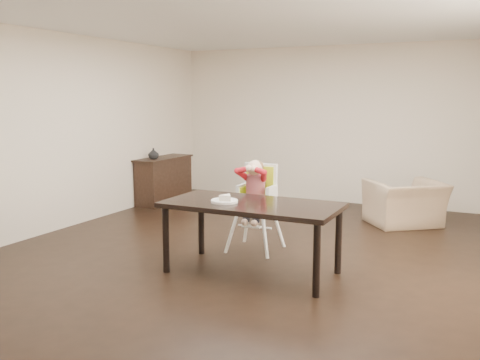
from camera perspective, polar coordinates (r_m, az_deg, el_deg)
The scene contains 8 objects.
ground at distance 6.35m, azimuth 2.18°, elevation -7.89°, with size 7.00×7.00×0.00m, color black.
room_walls at distance 6.08m, azimuth 2.29°, elevation 9.11°, with size 6.02×7.02×2.71m.
dining_table at distance 5.52m, azimuth 1.28°, elevation -3.24°, with size 1.80×0.90×0.75m.
high_chair at distance 6.36m, azimuth 1.75°, elevation -0.71°, with size 0.46×0.46×1.09m.
plate at distance 5.51m, azimuth -1.60°, elevation -2.12°, with size 0.36×0.36×0.08m.
armchair at distance 8.00m, azimuth 17.22°, elevation -1.62°, with size 0.98×0.64×0.86m, color tan.
sideboard at distance 9.42m, azimuth -8.11°, elevation 0.04°, with size 0.44×1.26×0.79m.
vase at distance 9.12m, azimuth -9.22°, elevation 2.77°, with size 0.18×0.19×0.18m, color #99999E.
Camera 1 is at (2.42, -5.57, 1.83)m, focal length 40.00 mm.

